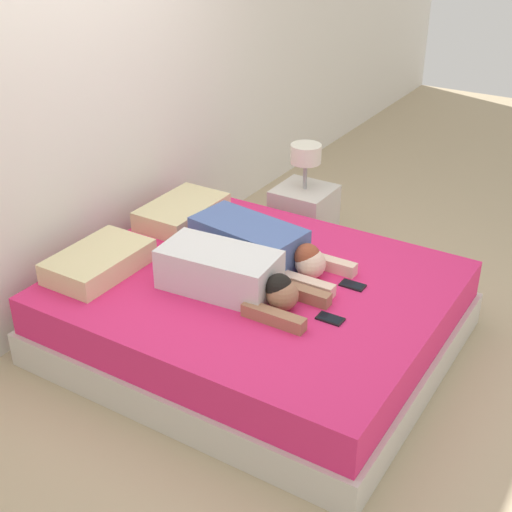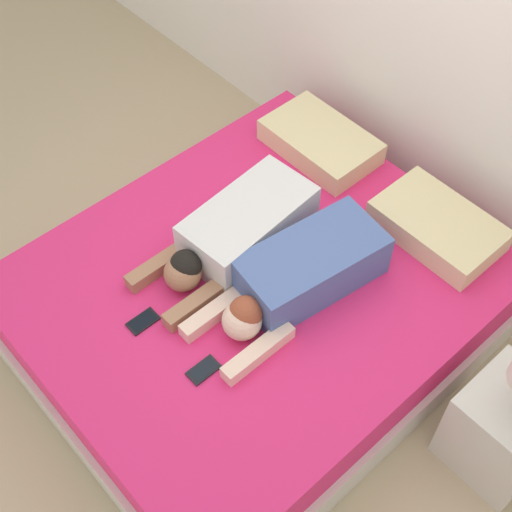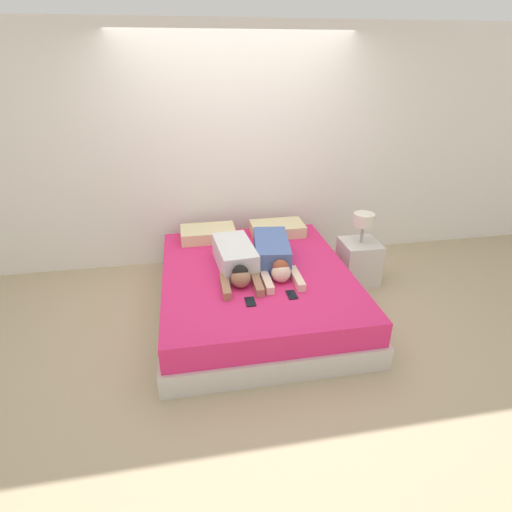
{
  "view_description": "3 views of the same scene",
  "coord_description": "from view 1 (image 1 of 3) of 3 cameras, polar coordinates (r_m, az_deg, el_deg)",
  "views": [
    {
      "loc": [
        -2.94,
        -1.82,
        2.47
      ],
      "look_at": [
        0.0,
        0.0,
        0.58
      ],
      "focal_mm": 50.0,
      "sensor_mm": 36.0,
      "label": 1
    },
    {
      "loc": [
        1.46,
        -1.31,
        3.08
      ],
      "look_at": [
        0.0,
        0.0,
        0.58
      ],
      "focal_mm": 50.0,
      "sensor_mm": 36.0,
      "label": 2
    },
    {
      "loc": [
        -0.59,
        -3.28,
        2.25
      ],
      "look_at": [
        0.0,
        0.0,
        0.58
      ],
      "focal_mm": 28.0,
      "sensor_mm": 36.0,
      "label": 3
    }
  ],
  "objects": [
    {
      "name": "ground_plane",
      "position": [
        4.25,
        0.0,
        -6.93
      ],
      "size": [
        12.0,
        12.0,
        0.0
      ],
      "primitive_type": "plane",
      "color": "tan"
    },
    {
      "name": "wall_back",
      "position": [
        4.38,
        -13.88,
        12.29
      ],
      "size": [
        12.0,
        0.06,
        2.6
      ],
      "color": "white",
      "rests_on": "ground_plane"
    },
    {
      "name": "bed",
      "position": [
        4.13,
        0.0,
        -4.52
      ],
      "size": [
        1.81,
        2.12,
        0.43
      ],
      "color": "beige",
      "rests_on": "ground_plane"
    },
    {
      "name": "pillow_head_left",
      "position": [
        4.16,
        -12.47,
        -0.43
      ],
      "size": [
        0.59,
        0.37,
        0.13
      ],
      "color": "beige",
      "rests_on": "bed"
    },
    {
      "name": "pillow_head_right",
      "position": [
        4.69,
        -5.93,
        3.54
      ],
      "size": [
        0.59,
        0.37,
        0.13
      ],
      "color": "beige",
      "rests_on": "bed"
    },
    {
      "name": "person_left",
      "position": [
        3.85,
        -2.01,
        -1.49
      ],
      "size": [
        0.38,
        0.94,
        0.23
      ],
      "color": "silver",
      "rests_on": "bed"
    },
    {
      "name": "person_right",
      "position": [
        4.14,
        0.35,
        0.82
      ],
      "size": [
        0.41,
        0.98,
        0.23
      ],
      "color": "#4C66A5",
      "rests_on": "bed"
    },
    {
      "name": "cell_phone_left",
      "position": [
        3.69,
        5.96,
        -5.01
      ],
      "size": [
        0.08,
        0.14,
        0.01
      ],
      "color": "black",
      "rests_on": "bed"
    },
    {
      "name": "cell_phone_right",
      "position": [
        3.99,
        7.74,
        -2.33
      ],
      "size": [
        0.08,
        0.14,
        0.01
      ],
      "color": "black",
      "rests_on": "bed"
    },
    {
      "name": "nightstand",
      "position": [
        5.16,
        3.84,
        3.39
      ],
      "size": [
        0.39,
        0.39,
        0.8
      ],
      "color": "beige",
      "rests_on": "ground_plane"
    }
  ]
}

